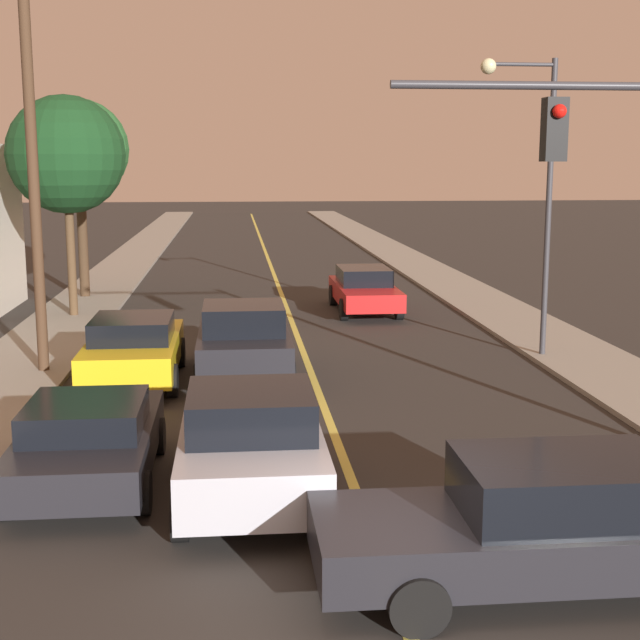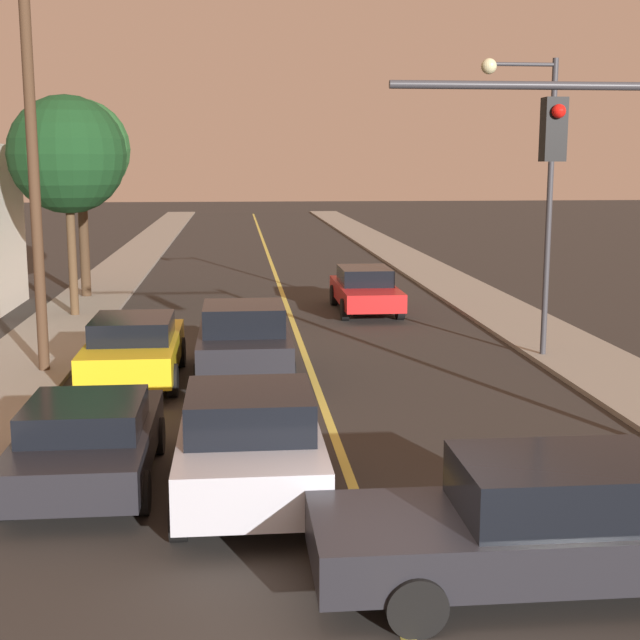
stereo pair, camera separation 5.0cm
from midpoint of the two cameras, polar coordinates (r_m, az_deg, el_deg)
name	(u,v)px [view 2 (the right image)]	position (r m, az deg, el deg)	size (l,w,h in m)	color
ground_plane	(399,615)	(9.97, 5.26, -18.28)	(200.00, 200.00, 0.00)	#2D2B28
road_surface	(269,257)	(44.89, -3.25, 4.03)	(10.80, 80.00, 0.01)	#2D2B28
sidewalk_left	(135,258)	(45.13, -11.74, 3.94)	(2.50, 80.00, 0.12)	gray
sidewalk_right	(400,255)	(45.62, 5.15, 4.17)	(2.50, 80.00, 0.12)	gray
car_near_lane_front	(250,444)	(12.59, -4.40, -7.90)	(2.07, 4.06, 1.65)	#A5A8B2
car_near_lane_second	(244,341)	(19.74, -4.81, -1.35)	(2.11, 4.11, 1.67)	black
car_outer_lane_front	(88,440)	(13.69, -14.54, -7.43)	(2.01, 4.14, 1.31)	black
car_outer_lane_second	(134,348)	(19.68, -11.74, -1.74)	(2.01, 4.44, 1.46)	gold
car_far_oncoming	(365,289)	(28.40, 2.97, 1.99)	(1.91, 4.76, 1.41)	red
car_crossing_right	(549,524)	(10.48, 14.57, -12.50)	(5.18, 1.96, 1.51)	black
streetlamp_right	(533,167)	(21.76, 13.56, 9.47)	(1.82, 0.36, 6.97)	#333338
utility_pole_left	(33,164)	(20.50, -17.82, 9.51)	(1.60, 0.24, 8.81)	#422D1E
tree_left_near	(67,155)	(27.89, -15.82, 10.12)	(3.50, 3.50, 6.57)	#4C3823
tree_left_far	(80,150)	(31.82, -15.07, 10.45)	(3.40, 3.40, 6.73)	#3D2B1C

